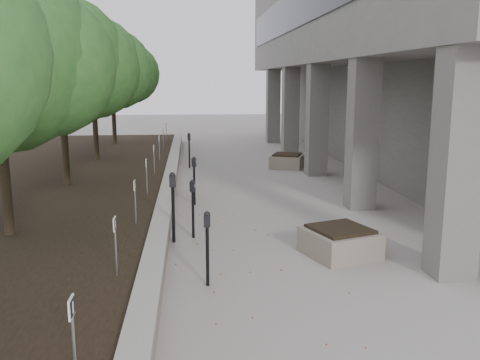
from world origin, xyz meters
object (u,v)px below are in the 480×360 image
crabapple_tree_3 (61,91)px  crabapple_tree_5 (112,87)px  parking_meter_1 (207,249)px  planter_front (340,241)px  crabapple_tree_4 (93,88)px  parking_meter_3 (193,209)px  parking_meter_5 (189,151)px  parking_meter_2 (173,208)px  planter_back (287,161)px  parking_meter_4 (194,181)px

crabapple_tree_3 → crabapple_tree_5: (0.00, 10.00, 0.00)m
parking_meter_1 → planter_front: parking_meter_1 is taller
crabapple_tree_4 → parking_meter_3: size_ratio=4.13×
crabapple_tree_5 → planter_front: crabapple_tree_5 is taller
parking_meter_1 → parking_meter_5: 12.00m
parking_meter_1 → parking_meter_2: parking_meter_2 is taller
crabapple_tree_4 → parking_meter_1: crabapple_tree_4 is taller
parking_meter_1 → parking_meter_2: size_ratio=0.85×
crabapple_tree_5 → crabapple_tree_4: bearing=-90.0°
crabapple_tree_5 → parking_meter_3: size_ratio=4.13×
parking_meter_3 → planter_back: bearing=88.9°
parking_meter_2 → planter_back: 10.12m
crabapple_tree_4 → crabapple_tree_5: same height
parking_meter_1 → crabapple_tree_3: bearing=121.2°
crabapple_tree_5 → parking_meter_5: 6.66m
crabapple_tree_4 → crabapple_tree_5: bearing=90.0°
parking_meter_1 → parking_meter_5: parking_meter_5 is taller
crabapple_tree_3 → planter_back: (7.43, 4.60, -2.84)m
crabapple_tree_4 → crabapple_tree_5: size_ratio=1.00×
parking_meter_3 → planter_front: 3.26m
crabapple_tree_5 → parking_meter_1: size_ratio=4.16×
parking_meter_3 → parking_meter_1: bearing=-63.5°
crabapple_tree_3 → parking_meter_3: crabapple_tree_3 is taller
crabapple_tree_5 → planter_front: 17.31m
parking_meter_2 → planter_front: parking_meter_2 is taller
parking_meter_3 → parking_meter_4: (0.06, 3.09, 0.02)m
parking_meter_1 → parking_meter_5: size_ratio=0.94×
parking_meter_2 → parking_meter_3: size_ratio=1.17×
parking_meter_2 → parking_meter_3: (0.42, 0.29, -0.11)m
parking_meter_3 → planter_back: size_ratio=1.08×
parking_meter_1 → crabapple_tree_4: bearing=110.3°
crabapple_tree_3 → parking_meter_4: 4.62m
crabapple_tree_3 → planter_back: 9.19m
crabapple_tree_3 → crabapple_tree_4: bearing=90.0°
parking_meter_2 → planter_front: 3.54m
parking_meter_2 → planter_back: parking_meter_2 is taller
crabapple_tree_4 → parking_meter_1: 12.91m
crabapple_tree_5 → planter_back: (7.43, -5.40, -2.84)m
parking_meter_1 → parking_meter_3: 2.75m
parking_meter_5 → parking_meter_4: bearing=-85.9°
parking_meter_1 → parking_meter_5: bearing=93.8°
crabapple_tree_3 → parking_meter_3: bearing=-49.6°
parking_meter_1 → parking_meter_2: bearing=107.0°
planter_front → crabapple_tree_4: bearing=121.4°
crabapple_tree_3 → parking_meter_4: crabapple_tree_3 is taller
parking_meter_4 → parking_meter_1: bearing=-69.1°
parking_meter_3 → parking_meter_4: parking_meter_4 is taller
crabapple_tree_3 → planter_front: bearing=-41.3°
parking_meter_3 → parking_meter_5: bearing=112.4°
crabapple_tree_5 → parking_meter_1: bearing=-77.1°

